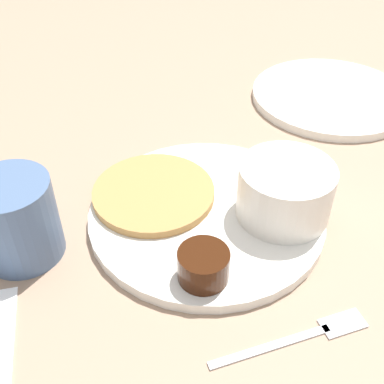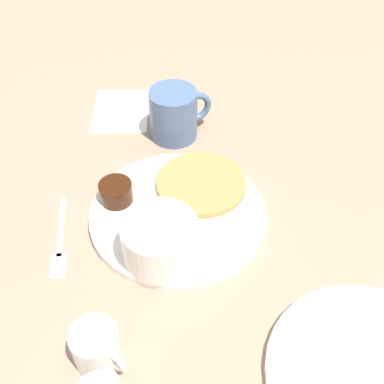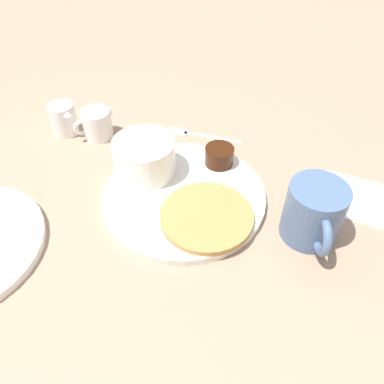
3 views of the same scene
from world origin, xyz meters
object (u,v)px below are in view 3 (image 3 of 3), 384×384
object	(u,v)px
bowl	(144,156)
creamer_pitcher_far	(63,118)
coffee_mug	(314,213)
plate	(184,196)
fork	(195,134)
creamer_pitcher_near	(97,124)

from	to	relation	value
bowl	creamer_pitcher_far	distance (m)	0.20
bowl	coffee_mug	bearing A→B (deg)	-175.28
plate	fork	distance (m)	0.17
bowl	creamer_pitcher_far	xyz separation A→B (m)	(0.20, -0.02, -0.01)
bowl	creamer_pitcher_far	world-z (taller)	bowl
coffee_mug	plate	bearing A→B (deg)	9.80
bowl	coffee_mug	xyz separation A→B (m)	(-0.26, -0.02, -0.00)
bowl	fork	distance (m)	0.15
plate	creamer_pitcher_near	bearing A→B (deg)	-14.14
bowl	coffee_mug	world-z (taller)	coffee_mug
plate	coffee_mug	bearing A→B (deg)	-170.20
coffee_mug	creamer_pitcher_far	bearing A→B (deg)	-0.24
plate	coffee_mug	world-z (taller)	coffee_mug
plate	creamer_pitcher_near	size ratio (longest dim) A/B	3.59
plate	bowl	size ratio (longest dim) A/B	2.58
creamer_pitcher_near	plate	bearing A→B (deg)	165.86
bowl	fork	size ratio (longest dim) A/B	0.68
bowl	plate	bearing A→B (deg)	172.49
creamer_pitcher_near	fork	distance (m)	0.18
plate	bowl	distance (m)	0.09
creamer_pitcher_near	creamer_pitcher_far	bearing A→B (deg)	19.35
fork	creamer_pitcher_near	bearing A→B (deg)	32.68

